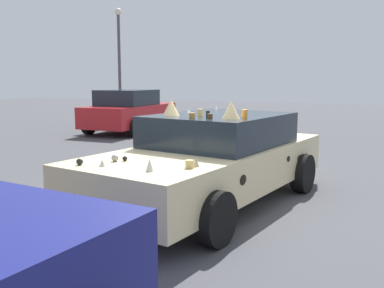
# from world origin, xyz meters

# --- Properties ---
(ground_plane) EXTENTS (60.00, 60.00, 0.00)m
(ground_plane) POSITION_xyz_m (0.00, 0.00, 0.00)
(ground_plane) COLOR #47474C
(art_car_decorated) EXTENTS (4.88, 2.80, 1.58)m
(art_car_decorated) POSITION_xyz_m (0.06, -0.01, 0.69)
(art_car_decorated) COLOR beige
(art_car_decorated) RESTS_ON ground
(parked_sedan_row_back_far) EXTENTS (4.03, 2.11, 1.52)m
(parked_sedan_row_back_far) POSITION_xyz_m (7.54, 5.71, 0.75)
(parked_sedan_row_back_far) COLOR red
(parked_sedan_row_back_far) RESTS_ON ground
(lot_lamp_post) EXTENTS (0.28, 0.28, 4.70)m
(lot_lamp_post) POSITION_xyz_m (9.38, 7.18, 2.82)
(lot_lamp_post) COLOR #4C4C51
(lot_lamp_post) RESTS_ON ground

